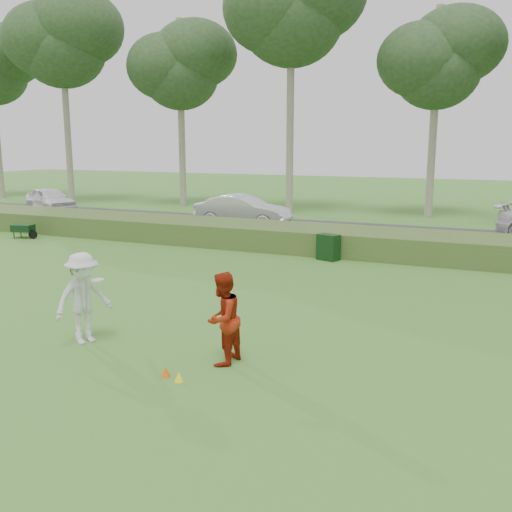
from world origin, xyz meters
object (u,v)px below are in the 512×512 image
at_px(car_left, 50,200).
at_px(car_mid, 243,211).
at_px(cone_orange, 166,371).
at_px(cone_yellow, 179,377).
at_px(player_white, 83,298).
at_px(player_red, 223,319).
at_px(utility_cabinet, 328,247).

xyz_separation_m(car_left, car_mid, (13.23, -0.87, 0.04)).
distance_m(cone_orange, car_mid, 18.56).
bearing_deg(car_left, cone_orange, -107.98).
bearing_deg(cone_yellow, player_white, 161.33).
relative_size(player_red, cone_orange, 9.06).
xyz_separation_m(cone_yellow, car_mid, (-6.74, 17.50, 0.76)).
bearing_deg(utility_cabinet, car_mid, 155.40).
relative_size(cone_orange, car_mid, 0.04).
relative_size(cone_yellow, car_left, 0.04).
relative_size(player_white, cone_yellow, 10.40).
height_order(player_white, car_mid, player_white).
xyz_separation_m(cone_orange, car_left, (-19.63, 18.27, 0.71)).
xyz_separation_m(utility_cabinet, car_left, (-19.41, 6.88, 0.33)).
relative_size(player_white, player_red, 1.08).
bearing_deg(utility_cabinet, player_red, -65.39).
height_order(cone_orange, cone_yellow, cone_orange).
height_order(player_white, player_red, player_white).
relative_size(player_white, car_mid, 0.41).
bearing_deg(player_white, cone_orange, -85.86).
distance_m(utility_cabinet, car_left, 20.59).
bearing_deg(car_left, utility_cabinet, -84.55).
height_order(player_white, cone_orange, player_white).
bearing_deg(player_white, car_left, 67.65).
distance_m(car_left, car_mid, 13.26).
xyz_separation_m(cone_yellow, utility_cabinet, (-0.56, 11.49, 0.38)).
bearing_deg(cone_orange, player_red, 55.51).
xyz_separation_m(player_white, player_red, (3.26, 0.11, -0.07)).
bearing_deg(cone_yellow, car_mid, 111.07).
bearing_deg(car_mid, player_white, -168.53).
relative_size(utility_cabinet, car_mid, 0.20).
distance_m(player_white, player_red, 3.27).
distance_m(player_red, car_mid, 17.87).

